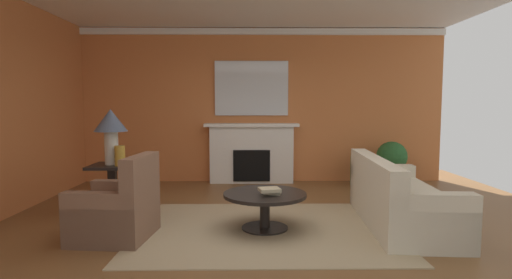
{
  "coord_description": "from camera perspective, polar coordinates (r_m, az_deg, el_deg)",
  "views": [
    {
      "loc": [
        -0.1,
        -4.71,
        1.5
      ],
      "look_at": [
        -0.02,
        1.07,
        1.0
      ],
      "focal_mm": 27.81,
      "sensor_mm": 36.0,
      "label": 1
    }
  ],
  "objects": [
    {
      "name": "armchair_near_window",
      "position": [
        4.78,
        -19.27,
        -9.79
      ],
      "size": [
        0.87,
        0.87,
        0.95
      ],
      "color": "brown",
      "rests_on": "ground_plane"
    },
    {
      "name": "crown_moulding",
      "position": [
        7.86,
        -0.01,
        15.26
      ],
      "size": [
        7.3,
        0.08,
        0.12
      ],
      "primitive_type": "cube",
      "color": "white"
    },
    {
      "name": "potted_plant",
      "position": [
        7.77,
        18.93,
        -2.77
      ],
      "size": [
        0.56,
        0.56,
        0.83
      ],
      "color": "#333333",
      "rests_on": "ground_plane"
    },
    {
      "name": "mantel_mirror",
      "position": [
        7.73,
        -0.65,
        7.37
      ],
      "size": [
        1.42,
        0.04,
        1.05
      ],
      "primitive_type": "cube",
      "color": "silver"
    },
    {
      "name": "sofa",
      "position": [
        5.32,
        19.76,
        -8.41
      ],
      "size": [
        1.04,
        2.16,
        0.85
      ],
      "color": "beige",
      "rests_on": "ground_plane"
    },
    {
      "name": "side_table",
      "position": [
        5.77,
        -19.92,
        -6.34
      ],
      "size": [
        0.56,
        0.56,
        0.7
      ],
      "color": "black",
      "rests_on": "ground_plane"
    },
    {
      "name": "area_rug",
      "position": [
        4.92,
        1.28,
        -12.72
      ],
      "size": [
        3.04,
        2.39,
        0.01
      ],
      "primitive_type": "cube",
      "color": "tan",
      "rests_on": "ground_plane"
    },
    {
      "name": "book_art_folio",
      "position": [
        4.67,
        1.95,
        -7.22
      ],
      "size": [
        0.27,
        0.24,
        0.04
      ],
      "primitive_type": "cube",
      "rotation": [
        0.0,
        0.0,
        0.21
      ],
      "color": "tan",
      "rests_on": "coffee_table"
    },
    {
      "name": "vase_on_side_table",
      "position": [
        5.54,
        -18.99,
        -2.23
      ],
      "size": [
        0.14,
        0.14,
        0.27
      ],
      "primitive_type": "cylinder",
      "color": "#B7892D",
      "rests_on": "side_table"
    },
    {
      "name": "fireplace",
      "position": [
        7.66,
        -0.64,
        -2.19
      ],
      "size": [
        1.8,
        0.35,
        1.15
      ],
      "color": "white",
      "rests_on": "ground_plane"
    },
    {
      "name": "ground_plane",
      "position": [
        4.94,
        0.43,
        -12.72
      ],
      "size": [
        8.71,
        8.71,
        0.0
      ],
      "primitive_type": "plane",
      "color": "brown"
    },
    {
      "name": "vase_tall_corner",
      "position": [
        7.67,
        14.51,
        -4.39
      ],
      "size": [
        0.29,
        0.29,
        0.55
      ],
      "primitive_type": "cylinder",
      "color": "#33703D",
      "rests_on": "ground_plane"
    },
    {
      "name": "wall_fireplace",
      "position": [
        7.81,
        -0.02,
        4.9
      ],
      "size": [
        7.3,
        0.12,
        2.99
      ],
      "primitive_type": "cube",
      "color": "#CC723D",
      "rests_on": "ground_plane"
    },
    {
      "name": "coffee_table",
      "position": [
        4.83,
        1.28,
        -9.0
      ],
      "size": [
        1.0,
        1.0,
        0.45
      ],
      "color": "black",
      "rests_on": "ground_plane"
    },
    {
      "name": "book_red_cover",
      "position": [
        4.75,
        2.4,
        -7.56
      ],
      "size": [
        0.22,
        0.19,
        0.05
      ],
      "primitive_type": "cube",
      "rotation": [
        0.0,
        0.0,
        -0.21
      ],
      "color": "tan",
      "rests_on": "coffee_table"
    },
    {
      "name": "table_lamp",
      "position": [
        5.67,
        -20.16,
        1.86
      ],
      "size": [
        0.44,
        0.44,
        0.75
      ],
      "color": "beige",
      "rests_on": "side_table"
    }
  ]
}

